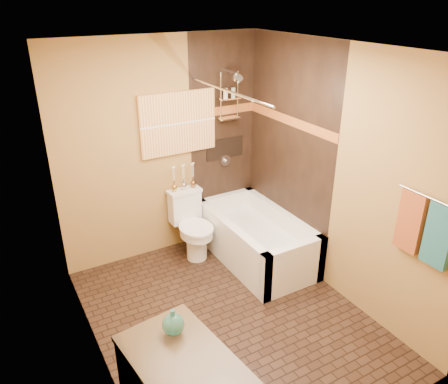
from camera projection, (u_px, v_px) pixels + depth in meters
floor at (229, 317)px, 4.24m from camera, size 3.00×3.00×0.00m
wall_left at (88, 238)px, 3.17m from camera, size 0.02×3.00×2.50m
wall_right at (336, 175)px, 4.25m from camera, size 0.02×3.00×2.50m
wall_back at (162, 151)px, 4.90m from camera, size 2.40×0.02×2.50m
wall_front at (360, 300)px, 2.53m from camera, size 2.40×0.02×2.50m
ceiling at (231, 49)px, 3.19m from camera, size 3.00×3.00×0.00m
alcove_tile_back at (223, 141)px, 5.24m from camera, size 0.85×0.01×2.50m
alcove_tile_right at (288, 153)px, 4.84m from camera, size 0.01×1.50×2.50m
mosaic_band_back at (223, 110)px, 5.07m from camera, size 0.85×0.01×0.10m
mosaic_band_right at (289, 121)px, 4.68m from camera, size 0.01×1.50×0.10m
alcove_niche at (225, 148)px, 5.28m from camera, size 0.50×0.01×0.25m
shower_fixtures at (229, 108)px, 4.99m from camera, size 0.24×0.33×1.16m
curtain_rod at (227, 90)px, 4.16m from camera, size 0.03×1.55×0.03m
towel_bar at (430, 198)px, 3.32m from camera, size 0.02×0.55×0.02m
towel_teal at (438, 236)px, 3.33m from camera, size 0.05×0.22×0.52m
towel_rust at (410, 222)px, 3.54m from camera, size 0.05×0.22×0.52m
sunset_painting at (178, 123)px, 4.84m from camera, size 0.90×0.04×0.70m
vanity_mirror at (131, 281)px, 2.29m from camera, size 0.01×1.00×0.90m
bathtub at (256, 242)px, 5.10m from camera, size 0.80×1.50×0.55m
toilet at (192, 224)px, 5.12m from camera, size 0.40×0.58×0.77m
teal_bottle at (173, 322)px, 2.86m from camera, size 0.17×0.17×0.24m
bud_vases at (184, 177)px, 5.03m from camera, size 0.30×0.06×0.30m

